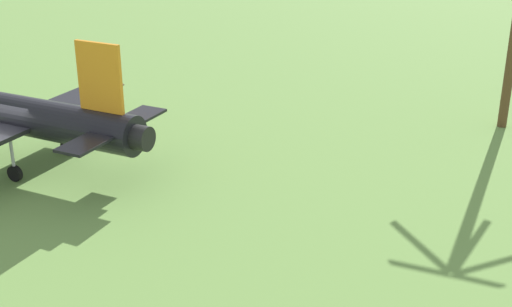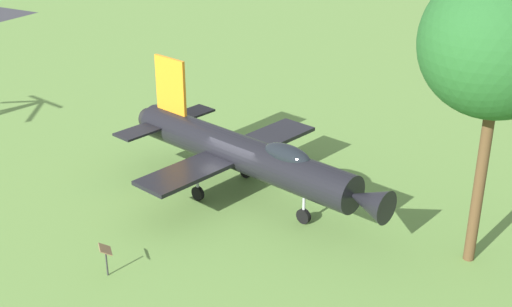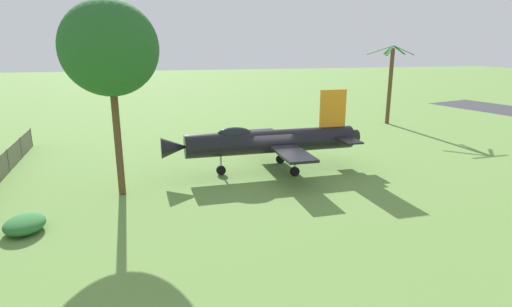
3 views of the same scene
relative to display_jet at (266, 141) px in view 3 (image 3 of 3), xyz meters
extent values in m
plane|color=#668E42|center=(0.02, -0.35, -2.01)|extent=(200.00, 200.00, 0.00)
cylinder|color=black|center=(0.02, -0.35, -0.05)|extent=(2.01, 11.07, 1.48)
cone|color=black|center=(-0.28, 5.75, -0.05)|extent=(1.34, 1.66, 1.26)
cylinder|color=black|center=(0.29, -6.10, -0.05)|extent=(0.92, 0.64, 0.89)
ellipsoid|color=black|center=(-0.10, 2.07, 0.58)|extent=(1.00, 2.24, 0.84)
cube|color=orange|center=(0.22, -4.53, 1.91)|extent=(0.23, 1.80, 2.44)
cube|color=black|center=(-2.56, -1.03, -0.23)|extent=(3.81, 1.91, 0.16)
cube|color=black|center=(2.65, -0.78, -0.23)|extent=(3.81, 1.91, 0.16)
cube|color=black|center=(-1.40, -5.05, 0.10)|extent=(1.85, 1.19, 0.10)
cube|color=black|center=(1.88, -4.89, 0.10)|extent=(1.85, 1.19, 0.10)
cylinder|color=#A5A8AD|center=(-0.14, 2.95, -0.95)|extent=(0.12, 0.12, 1.52)
cylinder|color=black|center=(-0.14, 2.95, -1.71)|extent=(0.21, 0.61, 0.60)
cylinder|color=#A5A8AD|center=(-1.37, -1.52, -0.95)|extent=(0.12, 0.12, 1.52)
cylinder|color=black|center=(-1.37, -1.52, -1.71)|extent=(0.21, 0.61, 0.60)
cylinder|color=#A5A8AD|center=(1.51, -1.38, -0.95)|extent=(0.12, 0.12, 1.52)
cylinder|color=black|center=(1.51, -1.38, -1.71)|extent=(0.21, 0.61, 0.60)
cylinder|color=brown|center=(-2.38, 8.73, 1.16)|extent=(0.38, 0.38, 6.34)
ellipsoid|color=#235B26|center=(-2.38, 8.73, 5.81)|extent=(5.40, 4.91, 4.84)
cylinder|color=brown|center=(13.16, -15.96, 1.74)|extent=(0.40, 0.40, 7.51)
cube|color=#2D7033|center=(14.34, -16.14, 5.29)|extent=(2.26, 0.59, 0.92)
cube|color=#2D7033|center=(13.56, -14.76, 5.29)|extent=(0.99, 2.36, 0.87)
cube|color=#2D7033|center=(12.29, -15.13, 5.29)|extent=(1.81, 1.73, 0.93)
cube|color=#2D7033|center=(12.43, -16.74, 5.29)|extent=(1.54, 1.62, 0.90)
cube|color=#2D7033|center=(13.39, -16.80, 5.29)|extent=(0.65, 1.58, 0.87)
cylinder|color=#4C4238|center=(10.46, 16.82, -1.27)|extent=(0.08, 0.08, 1.48)
cylinder|color=#4C4238|center=(6.95, 16.55, -1.27)|extent=(0.08, 0.08, 1.48)
cylinder|color=#4C4238|center=(3.43, 16.28, -1.27)|extent=(0.08, 0.08, 1.48)
ellipsoid|color=#2D7033|center=(-6.36, 12.51, -1.67)|extent=(2.08, 1.71, 0.70)
cylinder|color=#333333|center=(7.22, 0.64, -1.56)|extent=(0.06, 0.06, 0.90)
cube|color=olive|center=(7.22, 0.64, -0.99)|extent=(0.62, 0.71, 0.25)
camera|label=1|loc=(-17.30, -20.24, 8.53)|focal=48.61mm
camera|label=2|loc=(17.22, 17.85, 11.04)|focal=47.44mm
camera|label=3|loc=(-25.06, 6.08, 6.15)|focal=29.18mm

